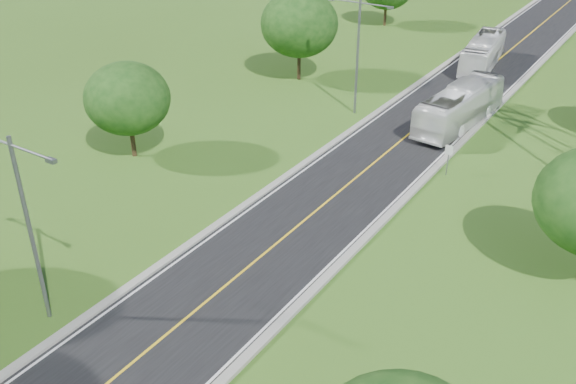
# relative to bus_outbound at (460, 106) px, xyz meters

# --- Properties ---
(ground) EXTENTS (260.00, 260.00, 0.00)m
(ground) POSITION_rel_bus_outbound_xyz_m (-2.66, 12.75, -1.75)
(ground) COLOR #385A19
(ground) RESTS_ON ground
(road) EXTENTS (8.00, 150.00, 0.06)m
(road) POSITION_rel_bus_outbound_xyz_m (-2.66, 18.75, -1.72)
(road) COLOR black
(road) RESTS_ON ground
(curb_left) EXTENTS (0.50, 150.00, 0.22)m
(curb_left) POSITION_rel_bus_outbound_xyz_m (-6.91, 18.75, -1.64)
(curb_left) COLOR gray
(curb_left) RESTS_ON ground
(curb_right) EXTENTS (0.50, 150.00, 0.22)m
(curb_right) POSITION_rel_bus_outbound_xyz_m (1.59, 18.75, -1.64)
(curb_right) COLOR gray
(curb_right) RESTS_ON ground
(speed_limit_sign) EXTENTS (0.55, 0.09, 2.40)m
(speed_limit_sign) POSITION_rel_bus_outbound_xyz_m (2.54, -9.27, -0.15)
(speed_limit_sign) COLOR slate
(speed_limit_sign) RESTS_ON ground
(streetlight_near_left) EXTENTS (5.90, 0.25, 10.00)m
(streetlight_near_left) POSITION_rel_bus_outbound_xyz_m (-8.66, -35.25, 4.20)
(streetlight_near_left) COLOR slate
(streetlight_near_left) RESTS_ON ground
(streetlight_mid_left) EXTENTS (5.90, 0.25, 10.00)m
(streetlight_mid_left) POSITION_rel_bus_outbound_xyz_m (-8.66, -2.25, 4.20)
(streetlight_mid_left) COLOR slate
(streetlight_mid_left) RESTS_ON ground
(tree_lb) EXTENTS (6.30, 6.30, 7.33)m
(tree_lb) POSITION_rel_bus_outbound_xyz_m (-18.66, -19.25, 2.90)
(tree_lb) COLOR black
(tree_lb) RESTS_ON ground
(tree_lc) EXTENTS (7.56, 7.56, 8.79)m
(tree_lc) POSITION_rel_bus_outbound_xyz_m (-17.66, 2.75, 3.83)
(tree_lc) COLOR black
(tree_lc) RESTS_ON ground
(bus_outbound) EXTENTS (3.81, 12.29, 3.37)m
(bus_outbound) POSITION_rel_bus_outbound_xyz_m (0.00, 0.00, 0.00)
(bus_outbound) COLOR white
(bus_outbound) RESTS_ON road
(bus_inbound) EXTENTS (4.14, 11.73, 3.20)m
(bus_inbound) POSITION_rel_bus_outbound_xyz_m (-3.46, 16.41, -0.09)
(bus_inbound) COLOR white
(bus_inbound) RESTS_ON road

